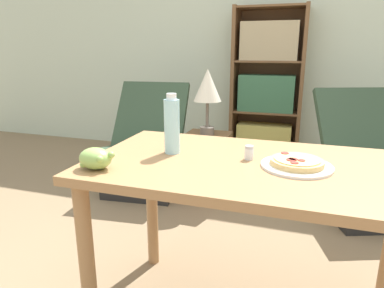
% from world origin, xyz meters
% --- Properties ---
extents(wall_back, '(8.00, 0.05, 2.60)m').
position_xyz_m(wall_back, '(0.00, 2.62, 1.30)').
color(wall_back, silver).
rests_on(wall_back, ground_plane).
extents(dining_table, '(1.27, 0.71, 0.75)m').
position_xyz_m(dining_table, '(0.13, 0.08, 0.64)').
color(dining_table, '#A37549').
rests_on(dining_table, ground_plane).
extents(pizza_on_plate, '(0.26, 0.26, 0.04)m').
position_xyz_m(pizza_on_plate, '(0.28, 0.08, 0.76)').
color(pizza_on_plate, white).
rests_on(pizza_on_plate, dining_table).
extents(grape_bunch, '(0.14, 0.10, 0.08)m').
position_xyz_m(grape_bunch, '(-0.41, -0.16, 0.79)').
color(grape_bunch, '#93BC5B').
rests_on(grape_bunch, dining_table).
extents(drink_bottle, '(0.06, 0.06, 0.25)m').
position_xyz_m(drink_bottle, '(-0.22, 0.11, 0.86)').
color(drink_bottle, '#A3DBEA').
rests_on(drink_bottle, dining_table).
extents(salt_shaker, '(0.04, 0.04, 0.06)m').
position_xyz_m(salt_shaker, '(0.10, 0.12, 0.77)').
color(salt_shaker, white).
rests_on(salt_shaker, dining_table).
extents(lounge_chair_near, '(0.68, 0.82, 0.88)m').
position_xyz_m(lounge_chair_near, '(-0.95, 1.34, 0.29)').
color(lounge_chair_near, black).
rests_on(lounge_chair_near, ground_plane).
extents(lounge_chair_far, '(0.82, 0.93, 0.88)m').
position_xyz_m(lounge_chair_far, '(0.77, 1.41, 0.29)').
color(lounge_chair_far, black).
rests_on(lounge_chair_far, ground_plane).
extents(bookshelf, '(0.71, 0.32, 1.58)m').
position_xyz_m(bookshelf, '(-0.08, 2.44, 0.75)').
color(bookshelf, brown).
rests_on(bookshelf, ground_plane).
extents(side_table, '(0.34, 0.34, 0.52)m').
position_xyz_m(side_table, '(-0.40, 1.32, 0.26)').
color(side_table, brown).
rests_on(side_table, ground_plane).
extents(table_lamp, '(0.21, 0.21, 0.50)m').
position_xyz_m(table_lamp, '(-0.40, 1.32, 0.88)').
color(table_lamp, '#665B51').
rests_on(table_lamp, side_table).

